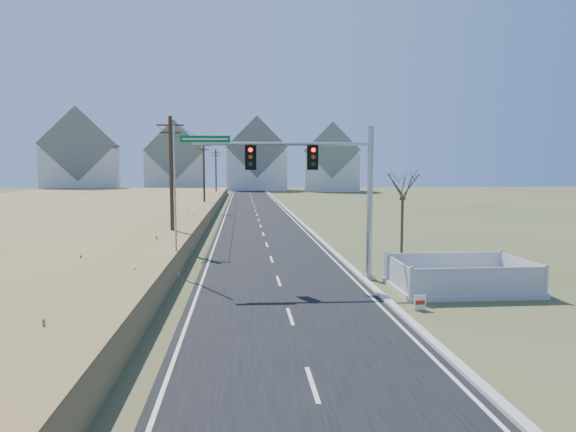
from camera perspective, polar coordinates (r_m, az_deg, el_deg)
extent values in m
plane|color=#414D25|center=(21.17, -0.27, -9.73)|extent=(260.00, 260.00, 0.00)
cube|color=black|center=(70.61, -3.70, 0.83)|extent=(8.00, 180.00, 0.06)
cube|color=#B2AFA8|center=(70.83, -0.34, 0.90)|extent=(0.30, 180.00, 0.18)
cube|color=#A37749|center=(64.54, -25.29, 0.47)|extent=(38.00, 110.00, 1.30)
cylinder|color=#422D1E|center=(35.71, -12.82, 3.57)|extent=(0.26, 0.26, 9.00)
cube|color=#422D1E|center=(35.82, -12.95, 9.81)|extent=(1.80, 0.10, 0.10)
cube|color=#422D1E|center=(35.78, -12.93, 9.02)|extent=(1.40, 0.10, 0.10)
cylinder|color=#422D1E|center=(65.56, -9.32, 4.34)|extent=(0.26, 0.26, 9.00)
cube|color=#422D1E|center=(65.62, -9.37, 7.75)|extent=(1.80, 0.10, 0.10)
cube|color=#422D1E|center=(65.60, -9.36, 7.31)|extent=(1.40, 0.10, 0.10)
cylinder|color=#422D1E|center=(95.50, -8.01, 4.63)|extent=(0.26, 0.26, 9.00)
cube|color=#422D1E|center=(95.54, -8.04, 6.97)|extent=(1.80, 0.10, 0.10)
cube|color=#422D1E|center=(95.53, -8.03, 6.67)|extent=(1.40, 0.10, 0.10)
cube|color=silver|center=(125.73, -21.96, 4.67)|extent=(17.38, 13.12, 10.00)
cube|color=slate|center=(125.84, -22.05, 7.35)|extent=(17.69, 13.38, 16.29)
cube|color=silver|center=(129.41, -12.38, 4.71)|extent=(14.66, 10.95, 9.00)
cube|color=slate|center=(129.48, -12.43, 7.10)|extent=(14.93, 11.17, 14.26)
cube|color=silver|center=(132.43, -3.51, 5.05)|extent=(15.00, 10.00, 10.00)
cube|color=slate|center=(132.54, -3.53, 7.60)|extent=(15.27, 10.20, 15.27)
cube|color=silver|center=(126.27, 4.81, 4.80)|extent=(13.87, 10.31, 9.00)
cube|color=slate|center=(126.34, 4.83, 7.25)|extent=(14.12, 10.51, 13.24)
cylinder|color=#9EA0A5|center=(25.94, 8.95, -6.74)|extent=(0.65, 0.65, 0.22)
cylinder|color=#9EA0A5|center=(25.44, 9.06, 1.35)|extent=(0.28, 0.28, 7.53)
cylinder|color=#9EA0A5|center=(24.86, -0.68, 8.02)|extent=(8.61, 0.47, 0.17)
cube|color=black|center=(24.94, 2.80, 6.57)|extent=(0.35, 0.29, 1.05)
cube|color=black|center=(24.82, -4.18, 6.57)|extent=(0.35, 0.29, 1.05)
cube|color=#056324|center=(24.98, -9.19, 8.44)|extent=(2.37, 0.12, 0.32)
cube|color=#B7B5AD|center=(24.76, 18.50, -7.51)|extent=(6.12, 4.20, 0.23)
cube|color=#9F9FA3|center=(22.89, 20.47, -6.83)|extent=(5.80, 0.11, 1.16)
cube|color=#9F9FA3|center=(26.37, 16.88, -5.15)|extent=(5.80, 0.11, 1.16)
cube|color=#9F9FA3|center=(23.63, 12.04, -6.24)|extent=(0.10, 3.87, 1.16)
cube|color=#9F9FA3|center=(25.89, 24.48, -5.59)|extent=(0.10, 3.87, 1.16)
cube|color=white|center=(20.82, 14.44, -9.28)|extent=(0.47, 0.08, 0.58)
cube|color=red|center=(20.79, 14.47, -9.30)|extent=(0.37, 0.05, 0.17)
cylinder|color=#B7B5AD|center=(27.03, -12.27, -6.38)|extent=(0.34, 0.34, 0.15)
cylinder|color=#9EA0A5|center=(26.53, -12.43, 1.59)|extent=(0.10, 0.10, 7.66)
cylinder|color=#4C3F33|center=(32.08, 12.55, -1.30)|extent=(0.17, 0.17, 3.75)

